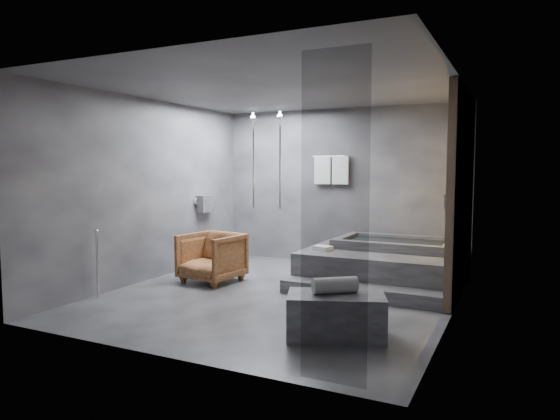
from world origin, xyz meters
The scene contains 7 objects.
room centered at (0.40, 0.24, 1.73)m, with size 5.00×5.04×2.82m.
tub_deck centered at (1.05, 1.45, 0.25)m, with size 2.20×2.00×0.50m, color #2F2E31.
tub_step centered at (1.05, 0.27, 0.09)m, with size 2.20×0.36×0.18m, color #2F2E31.
concrete_bench centered at (1.26, -1.28, 0.22)m, with size 0.99×0.55×0.45m, color #333436.
driftwood_chair centered at (-1.30, 0.26, 0.38)m, with size 0.80×0.83×0.75m, color #472511.
rolled_towel centered at (1.23, -1.24, 0.53)m, with size 0.17×0.17×0.47m, color silver.
deck_towel centered at (0.28, 0.91, 0.53)m, with size 0.26×0.19×0.07m, color silver.
Camera 1 is at (2.94, -6.07, 1.75)m, focal length 32.00 mm.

